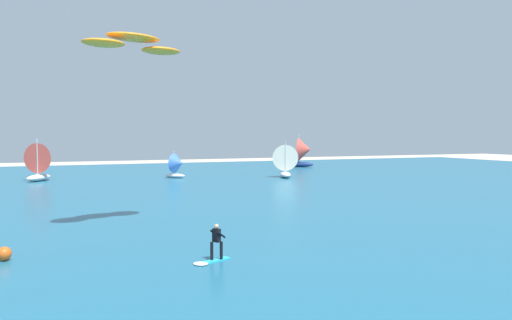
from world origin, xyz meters
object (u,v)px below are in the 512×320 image
(kitesurfer, at_px, (213,248))
(sailboat_outermost, at_px, (304,152))
(sailboat_leading, at_px, (41,161))
(kite, at_px, (133,43))
(sailboat_trailing, at_px, (178,165))
(marker_buoy, at_px, (4,254))
(sailboat_far_left, at_px, (285,160))

(kitesurfer, bearing_deg, sailboat_outermost, 58.58)
(kitesurfer, height_order, sailboat_leading, sailboat_leading)
(kite, height_order, sailboat_leading, kite)
(kite, relative_size, sailboat_outermost, 1.18)
(sailboat_leading, bearing_deg, kitesurfer, -80.42)
(sailboat_trailing, relative_size, marker_buoy, 5.64)
(kite, bearing_deg, kitesurfer, -78.48)
(kitesurfer, height_order, marker_buoy, kitesurfer)
(kite, height_order, marker_buoy, kite)
(kitesurfer, xyz_separation_m, kite, (-1.95, 9.57, 10.57))
(sailboat_trailing, bearing_deg, sailboat_outermost, 27.37)
(kitesurfer, xyz_separation_m, sailboat_leading, (-7.73, 45.78, 1.78))
(kite, bearing_deg, sailboat_leading, 99.07)
(sailboat_leading, height_order, marker_buoy, sailboat_leading)
(sailboat_leading, xyz_separation_m, sailboat_outermost, (42.05, 10.39, 0.22))
(kitesurfer, relative_size, kite, 0.30)
(sailboat_trailing, height_order, sailboat_outermost, sailboat_outermost)
(sailboat_far_left, bearing_deg, sailboat_leading, 166.77)
(kite, xyz_separation_m, sailboat_leading, (-5.78, 36.21, -8.79))
(sailboat_far_left, distance_m, sailboat_outermost, 21.23)
(marker_buoy, bearing_deg, kitesurfer, -23.08)
(kitesurfer, xyz_separation_m, sailboat_far_left, (22.20, 38.74, 1.62))
(sailboat_trailing, distance_m, sailboat_outermost, 28.87)
(sailboat_trailing, xyz_separation_m, sailboat_far_left, (13.52, -4.16, 0.58))
(kite, height_order, sailboat_outermost, kite)
(sailboat_outermost, distance_m, marker_buoy, 67.88)
(sailboat_outermost, xyz_separation_m, marker_buoy, (-43.02, -52.46, -2.29))
(kite, bearing_deg, marker_buoy, -139.05)
(sailboat_outermost, bearing_deg, sailboat_leading, -166.12)
(marker_buoy, bearing_deg, sailboat_outermost, 50.65)
(sailboat_trailing, bearing_deg, sailboat_far_left, -17.11)
(kite, xyz_separation_m, sailboat_outermost, (36.27, 46.60, -8.57))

